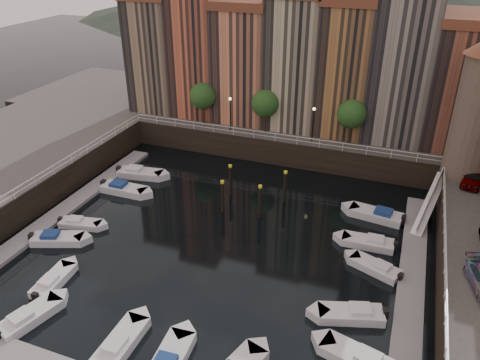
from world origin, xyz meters
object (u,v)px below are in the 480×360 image
at_px(mooring_pilings, 249,192).
at_px(boat_left_3, 123,189).
at_px(boat_left_2, 80,223).
at_px(car_a, 473,178).
at_px(boat_left_1, 57,239).
at_px(gangway, 430,201).

height_order(mooring_pilings, boat_left_3, mooring_pilings).
height_order(boat_left_2, car_a, car_a).
bearing_deg(car_a, boat_left_1, -139.39).
relative_size(gangway, boat_left_2, 1.98).
xyz_separation_m(mooring_pilings, boat_left_1, (-13.81, -11.83, -1.28)).
bearing_deg(mooring_pilings, boat_left_2, -146.27).
bearing_deg(boat_left_1, boat_left_3, 66.67).
height_order(boat_left_1, boat_left_2, boat_left_1).
relative_size(gangway, car_a, 1.98).
relative_size(boat_left_2, car_a, 1.00).
distance_m(mooring_pilings, boat_left_2, 16.29).
xyz_separation_m(boat_left_1, car_a, (33.89, 18.33, 3.35)).
bearing_deg(boat_left_1, mooring_pilings, 20.09).
xyz_separation_m(boat_left_1, boat_left_3, (0.48, 9.76, 0.04)).
bearing_deg(boat_left_2, car_a, 12.87).
xyz_separation_m(gangway, boat_left_2, (-30.16, -12.91, -1.60)).
relative_size(boat_left_2, boat_left_3, 0.80).
xyz_separation_m(gangway, boat_left_3, (-29.97, -5.96, -1.51)).
relative_size(gangway, boat_left_1, 1.73).
distance_m(mooring_pilings, car_a, 21.21).
distance_m(gangway, car_a, 4.67).
distance_m(mooring_pilings, boat_left_3, 13.54).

